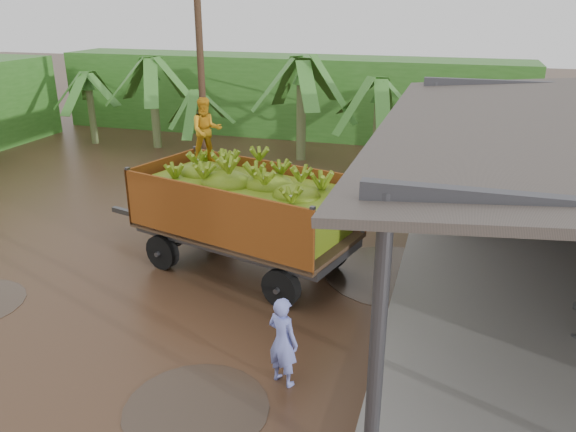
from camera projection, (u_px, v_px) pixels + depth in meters
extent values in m
plane|color=black|center=(158.00, 290.00, 12.38)|extent=(100.00, 100.00, 0.00)
cube|color=#2D661E|center=(286.00, 95.00, 26.57)|extent=(22.00, 3.00, 3.60)
cube|color=#47474C|center=(140.00, 216.00, 14.95)|extent=(1.97, 0.66, 0.13)
imported|color=orange|center=(206.00, 131.00, 13.21)|extent=(0.95, 0.91, 1.54)
imported|color=#7D89E4|center=(283.00, 341.00, 9.12)|extent=(0.68, 0.57, 1.59)
cylinder|color=#47301E|center=(201.00, 63.00, 19.26)|extent=(0.24, 0.24, 7.98)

